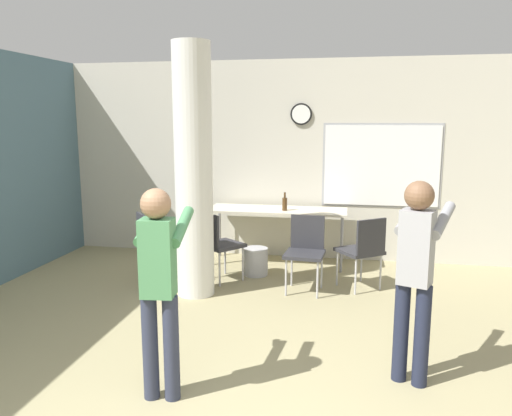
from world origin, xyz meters
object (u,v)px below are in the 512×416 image
bottle_on_table (285,204)px  chair_near_pillar (154,242)px  folding_table (277,213)px  chair_table_right (363,247)px  person_playing_side (416,266)px  chair_table_front (306,248)px  chair_table_left (217,241)px  person_playing_front (159,277)px

bottle_on_table → chair_near_pillar: bearing=-145.1°
folding_table → chair_table_right: size_ratio=2.17×
person_playing_side → chair_table_right: bearing=98.8°
chair_table_right → person_playing_side: (0.32, -2.06, 0.40)m
chair_table_front → bottle_on_table: bearing=111.7°
person_playing_side → chair_near_pillar: bearing=146.8°
person_playing_side → folding_table: bearing=116.4°
folding_table → chair_table_right: bearing=-37.6°
bottle_on_table → chair_near_pillar: bottle_on_table is taller
chair_table_left → person_playing_front: size_ratio=0.57×
bottle_on_table → folding_table: bearing=140.9°
chair_table_left → chair_table_front: size_ratio=1.00×
folding_table → person_playing_front: size_ratio=1.23×
chair_table_left → bottle_on_table: bearing=48.4°
chair_near_pillar → person_playing_side: bearing=-33.2°
chair_table_left → person_playing_front: person_playing_front is taller
person_playing_front → person_playing_side: bearing=17.3°
bottle_on_table → person_playing_front: 3.43m
folding_table → chair_table_left: size_ratio=2.17×
chair_near_pillar → person_playing_side: (2.81, -1.83, 0.40)m
bottle_on_table → person_playing_side: (1.35, -2.85, 0.05)m
folding_table → chair_table_front: chair_table_front is taller
chair_table_left → chair_table_front: (1.09, -0.12, 0.00)m
folding_table → chair_table_front: size_ratio=2.17×
folding_table → chair_table_front: 1.15m
bottle_on_table → chair_table_front: bearing=-68.3°
bottle_on_table → person_playing_side: bearing=-64.7°
chair_table_left → chair_near_pillar: 0.77m
person_playing_side → chair_table_front: bearing=117.0°
chair_table_left → person_playing_front: 2.64m
chair_near_pillar → chair_table_left: bearing=15.7°
chair_table_front → chair_near_pillar: 1.83m
chair_table_left → chair_table_right: size_ratio=1.00×
folding_table → chair_table_right: (1.14, -0.88, -0.21)m
bottle_on_table → chair_table_left: bearing=-131.6°
folding_table → person_playing_side: (1.46, -2.94, 0.20)m
chair_table_right → person_playing_front: 3.02m
folding_table → chair_table_left: bearing=-123.9°
chair_table_left → folding_table: bearing=56.1°
chair_table_left → chair_table_right: 1.75m
chair_table_front → chair_table_right: bearing=11.8°
chair_table_left → chair_table_right: (1.75, 0.02, 0.00)m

